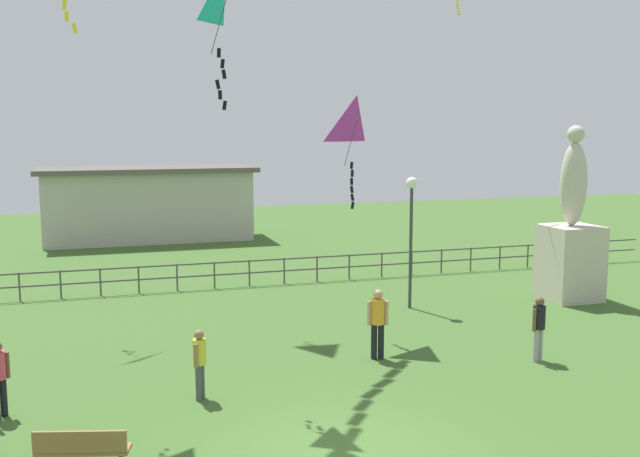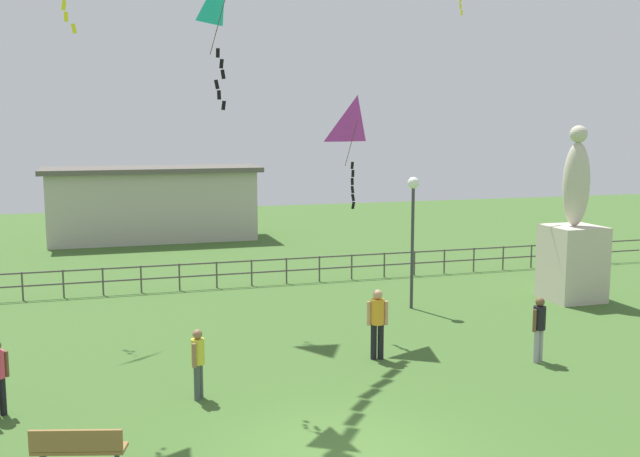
{
  "view_description": "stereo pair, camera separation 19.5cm",
  "coord_description": "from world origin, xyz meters",
  "px_view_note": "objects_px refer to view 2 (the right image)",
  "views": [
    {
      "loc": [
        -4.05,
        -11.2,
        5.67
      ],
      "look_at": [
        1.4,
        6.16,
        3.13
      ],
      "focal_mm": 40.77,
      "sensor_mm": 36.0,
      "label": 1
    },
    {
      "loc": [
        -3.87,
        -11.25,
        5.67
      ],
      "look_at": [
        1.4,
        6.16,
        3.13
      ],
      "focal_mm": 40.77,
      "sensor_mm": 36.0,
      "label": 2
    }
  ],
  "objects_px": {
    "lamppost": "(413,213)",
    "kite_1": "(357,124)",
    "person_4": "(198,359)",
    "statue_monument": "(573,244)",
    "person_2": "(539,325)",
    "park_bench": "(79,450)",
    "person_1": "(377,319)",
    "kite_0": "(226,1)"
  },
  "relations": [
    {
      "from": "lamppost",
      "to": "person_4",
      "type": "height_order",
      "value": "lamppost"
    },
    {
      "from": "kite_0",
      "to": "kite_1",
      "type": "relative_size",
      "value": 0.99
    },
    {
      "from": "statue_monument",
      "to": "person_4",
      "type": "relative_size",
      "value": 3.81
    },
    {
      "from": "person_4",
      "to": "kite_1",
      "type": "xyz_separation_m",
      "value": [
        4.83,
        3.72,
        4.9
      ]
    },
    {
      "from": "person_2",
      "to": "person_4",
      "type": "relative_size",
      "value": 1.07
    },
    {
      "from": "lamppost",
      "to": "person_4",
      "type": "bearing_deg",
      "value": -142.02
    },
    {
      "from": "park_bench",
      "to": "person_2",
      "type": "bearing_deg",
      "value": 15.52
    },
    {
      "from": "park_bench",
      "to": "person_1",
      "type": "relative_size",
      "value": 0.89
    },
    {
      "from": "statue_monument",
      "to": "lamppost",
      "type": "xyz_separation_m",
      "value": [
        -5.54,
        0.47,
        1.19
      ]
    },
    {
      "from": "statue_monument",
      "to": "park_bench",
      "type": "distance_m",
      "value": 17.42
    },
    {
      "from": "person_1",
      "to": "kite_0",
      "type": "bearing_deg",
      "value": -172.18
    },
    {
      "from": "statue_monument",
      "to": "kite_1",
      "type": "xyz_separation_m",
      "value": [
        -8.14,
        -1.61,
        3.91
      ]
    },
    {
      "from": "lamppost",
      "to": "kite_0",
      "type": "height_order",
      "value": "kite_0"
    },
    {
      "from": "person_1",
      "to": "kite_0",
      "type": "distance_m",
      "value": 8.18
    },
    {
      "from": "person_1",
      "to": "kite_1",
      "type": "xyz_separation_m",
      "value": [
        0.28,
        2.33,
        4.76
      ]
    },
    {
      "from": "kite_1",
      "to": "person_4",
      "type": "bearing_deg",
      "value": -142.41
    },
    {
      "from": "statue_monument",
      "to": "person_4",
      "type": "distance_m",
      "value": 14.06
    },
    {
      "from": "lamppost",
      "to": "person_1",
      "type": "distance_m",
      "value": 5.65
    },
    {
      "from": "person_4",
      "to": "lamppost",
      "type": "bearing_deg",
      "value": 37.98
    },
    {
      "from": "person_1",
      "to": "kite_1",
      "type": "bearing_deg",
      "value": 83.23
    },
    {
      "from": "park_bench",
      "to": "lamppost",
      "type": "bearing_deg",
      "value": 41.68
    },
    {
      "from": "park_bench",
      "to": "person_2",
      "type": "xyz_separation_m",
      "value": [
        10.55,
        2.93,
        0.46
      ]
    },
    {
      "from": "person_1",
      "to": "person_4",
      "type": "bearing_deg",
      "value": -163.05
    },
    {
      "from": "lamppost",
      "to": "kite_0",
      "type": "bearing_deg",
      "value": -143.14
    },
    {
      "from": "statue_monument",
      "to": "person_2",
      "type": "bearing_deg",
      "value": -131.91
    },
    {
      "from": "person_4",
      "to": "kite_0",
      "type": "xyz_separation_m",
      "value": [
        0.87,
        0.88,
        7.43
      ]
    },
    {
      "from": "park_bench",
      "to": "person_1",
      "type": "bearing_deg",
      "value": 31.84
    },
    {
      "from": "lamppost",
      "to": "kite_0",
      "type": "xyz_separation_m",
      "value": [
        -6.57,
        -4.92,
        5.25
      ]
    },
    {
      "from": "person_2",
      "to": "kite_0",
      "type": "height_order",
      "value": "kite_0"
    },
    {
      "from": "person_1",
      "to": "person_2",
      "type": "xyz_separation_m",
      "value": [
        3.67,
        -1.34,
        -0.08
      ]
    },
    {
      "from": "statue_monument",
      "to": "park_bench",
      "type": "xyz_separation_m",
      "value": [
        -15.29,
        -8.22,
        -1.39
      ]
    },
    {
      "from": "statue_monument",
      "to": "lamppost",
      "type": "relative_size",
      "value": 1.38
    },
    {
      "from": "lamppost",
      "to": "person_2",
      "type": "relative_size",
      "value": 2.58
    },
    {
      "from": "lamppost",
      "to": "kite_1",
      "type": "bearing_deg",
      "value": -141.31
    },
    {
      "from": "kite_1",
      "to": "park_bench",
      "type": "bearing_deg",
      "value": -137.3
    },
    {
      "from": "person_4",
      "to": "kite_1",
      "type": "relative_size",
      "value": 0.49
    },
    {
      "from": "park_bench",
      "to": "person_2",
      "type": "height_order",
      "value": "person_2"
    },
    {
      "from": "person_2",
      "to": "person_1",
      "type": "bearing_deg",
      "value": 159.9
    },
    {
      "from": "person_2",
      "to": "kite_1",
      "type": "height_order",
      "value": "kite_1"
    },
    {
      "from": "lamppost",
      "to": "kite_0",
      "type": "relative_size",
      "value": 1.38
    },
    {
      "from": "person_1",
      "to": "kite_0",
      "type": "height_order",
      "value": "kite_0"
    },
    {
      "from": "kite_1",
      "to": "statue_monument",
      "type": "bearing_deg",
      "value": 11.21
    }
  ]
}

